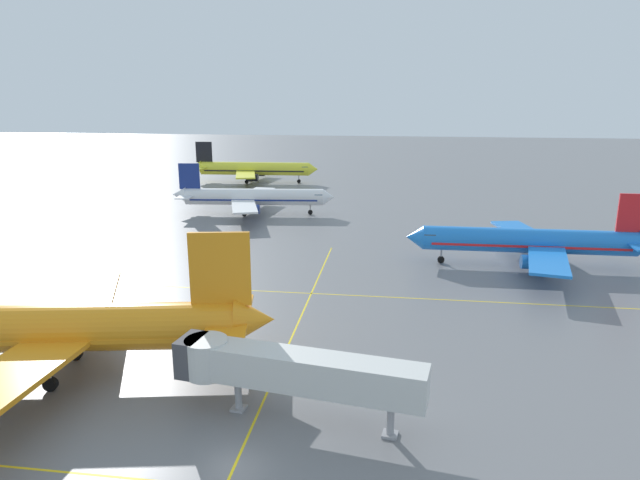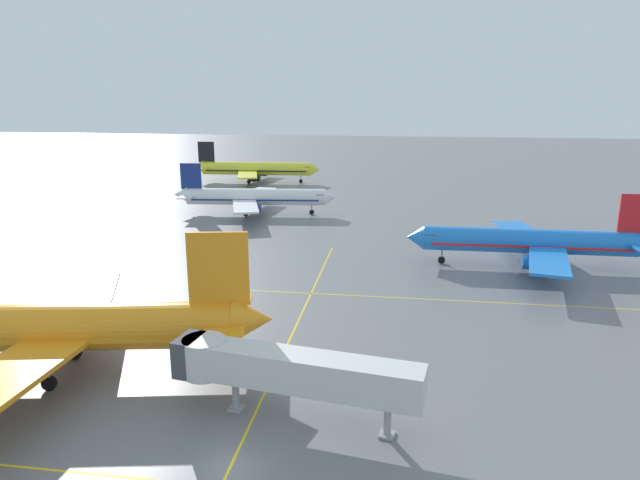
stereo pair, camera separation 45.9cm
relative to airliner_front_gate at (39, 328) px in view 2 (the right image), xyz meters
The scene contains 7 objects.
ground_plane 22.72m from the airliner_front_gate, 26.68° to the right, with size 600.00×600.00×0.00m, color slate.
airliner_front_gate is the anchor object (origin of this frame).
airliner_second_row 62.75m from the airliner_front_gate, 38.61° to the left, with size 34.55×29.92×10.78m.
airliner_third_row 68.75m from the airliner_front_gate, 89.28° to the left, with size 33.20×28.49×10.31m.
airliner_far_left_stand 110.35m from the airliner_front_gate, 94.96° to the left, with size 35.58×30.67×11.07m.
taxiway_markings 21.22m from the airliner_front_gate, 16.31° to the left, with size 129.87×78.53×0.01m.
jet_bridge 22.11m from the airliner_front_gate, ahead, with size 19.34×5.84×5.58m.
Camera 2 is at (10.49, -31.06, 23.93)m, focal length 31.63 mm.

